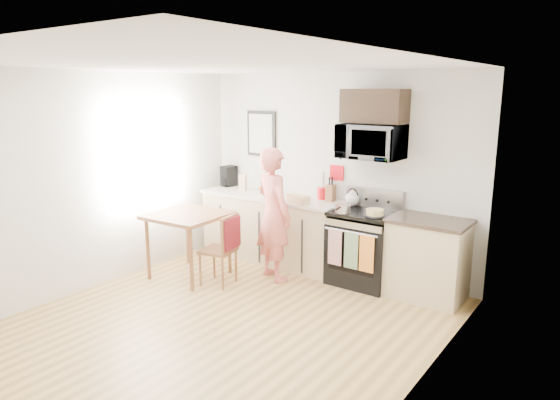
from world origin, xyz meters
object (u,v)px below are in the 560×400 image
Objects in this scene: range at (363,249)px; microwave at (371,142)px; chair at (226,241)px; dining_table at (188,221)px; cake at (375,213)px; person at (274,214)px.

range is 1.53× the size of microwave.
dining_table is at bearing 172.32° from chair.
microwave is at bearing 127.89° from cake.
cake is (1.52, 0.90, 0.39)m from chair.
range is 1.33m from microwave.
dining_table is at bearing -150.20° from range.
microwave is at bearing 90.06° from range.
dining_table is 3.52× the size of cake.
microwave is at bearing -125.72° from person.
cake is (1.21, 0.36, 0.12)m from person.
microwave is 2.12m from chair.
person is 1.27m from cake.
range reaches higher than dining_table.
dining_table is 0.63m from chair.
microwave is at bearing 32.09° from dining_table.
cake is at bearing 23.75° from dining_table.
person is 1.88× the size of chair.
person is (-1.00, -0.53, 0.41)m from range.
chair reaches higher than dining_table.
person is (-1.00, -0.63, -0.92)m from microwave.
microwave is at bearing 30.54° from chair.
person is at bearing -152.24° from range.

